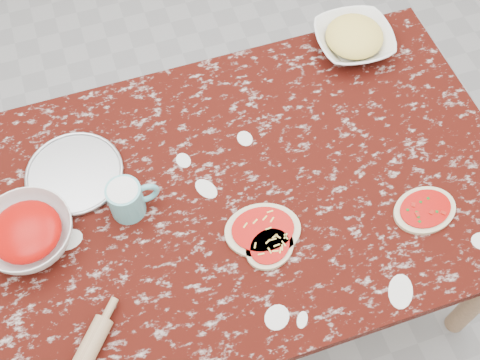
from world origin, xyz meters
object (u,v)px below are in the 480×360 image
pizza_tray (75,174)px  sauce_bowl (28,234)px  cheese_bowl (353,40)px  flour_mug (127,199)px  worktable (240,202)px

pizza_tray → sauce_bowl: bearing=-131.6°
cheese_bowl → flour_mug: flour_mug is taller
worktable → sauce_bowl: size_ratio=6.29×
worktable → flour_mug: size_ratio=10.95×
flour_mug → sauce_bowl: bearing=-178.3°
sauce_bowl → cheese_bowl: size_ratio=1.00×
worktable → cheese_bowl: 0.67m
sauce_bowl → cheese_bowl: sauce_bowl is taller
pizza_tray → cheese_bowl: size_ratio=1.10×
cheese_bowl → sauce_bowl: bearing=-161.8°
cheese_bowl → flour_mug: bearing=-156.8°
pizza_tray → flour_mug: 0.21m
worktable → sauce_bowl: bearing=177.3°
worktable → pizza_tray: (-0.44, 0.20, 0.09)m
worktable → sauce_bowl: 0.61m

